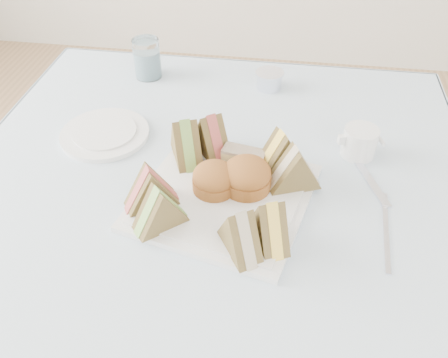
# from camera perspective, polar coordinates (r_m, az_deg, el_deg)

# --- Properties ---
(table) EXTENTS (0.90, 0.90, 0.74)m
(table) POSITION_cam_1_polar(r_m,az_deg,el_deg) (1.20, -1.05, -13.95)
(table) COLOR brown
(table) RESTS_ON floor
(tablecloth) EXTENTS (1.02, 1.02, 0.01)m
(tablecloth) POSITION_cam_1_polar(r_m,az_deg,el_deg) (0.92, -1.33, -0.58)
(tablecloth) COLOR silver
(tablecloth) RESTS_ON table
(serving_plate) EXTENTS (0.36, 0.36, 0.01)m
(serving_plate) POSITION_cam_1_polar(r_m,az_deg,el_deg) (0.88, 0.00, -2.15)
(serving_plate) COLOR white
(serving_plate) RESTS_ON tablecloth
(sandwich_fl_a) EXTENTS (0.11, 0.09, 0.09)m
(sandwich_fl_a) POSITION_cam_1_polar(r_m,az_deg,el_deg) (0.84, -8.86, -0.90)
(sandwich_fl_a) COLOR olive
(sandwich_fl_a) RESTS_ON serving_plate
(sandwich_fl_b) EXTENTS (0.10, 0.09, 0.08)m
(sandwich_fl_b) POSITION_cam_1_polar(r_m,az_deg,el_deg) (0.80, -7.78, -3.33)
(sandwich_fl_b) COLOR olive
(sandwich_fl_b) RESTS_ON serving_plate
(sandwich_fr_a) EXTENTS (0.08, 0.10, 0.08)m
(sandwich_fr_a) POSITION_cam_1_polar(r_m,az_deg,el_deg) (0.77, 5.59, -5.07)
(sandwich_fr_a) COLOR olive
(sandwich_fr_a) RESTS_ON serving_plate
(sandwich_fr_b) EXTENTS (0.09, 0.10, 0.08)m
(sandwich_fr_b) POSITION_cam_1_polar(r_m,az_deg,el_deg) (0.76, 1.96, -6.25)
(sandwich_fr_b) COLOR olive
(sandwich_fr_b) RESTS_ON serving_plate
(sandwich_bl_a) EXTENTS (0.09, 0.11, 0.09)m
(sandwich_bl_a) POSITION_cam_1_polar(r_m,az_deg,el_deg) (0.93, -4.63, 4.76)
(sandwich_bl_a) COLOR olive
(sandwich_bl_a) RESTS_ON serving_plate
(sandwich_bl_b) EXTENTS (0.10, 0.11, 0.09)m
(sandwich_bl_b) POSITION_cam_1_polar(r_m,az_deg,el_deg) (0.95, -1.56, 5.46)
(sandwich_bl_b) COLOR olive
(sandwich_bl_b) RESTS_ON serving_plate
(sandwich_br_a) EXTENTS (0.11, 0.08, 0.09)m
(sandwich_br_a) POSITION_cam_1_polar(r_m,az_deg,el_deg) (0.88, 8.48, 1.44)
(sandwich_br_a) COLOR olive
(sandwich_br_a) RESTS_ON serving_plate
(sandwich_br_b) EXTENTS (0.11, 0.09, 0.09)m
(sandwich_br_b) POSITION_cam_1_polar(r_m,az_deg,el_deg) (0.91, 6.83, 3.42)
(sandwich_br_b) COLOR olive
(sandwich_br_b) RESTS_ON serving_plate
(scone_left) EXTENTS (0.10, 0.10, 0.06)m
(scone_left) POSITION_cam_1_polar(r_m,az_deg,el_deg) (0.87, -1.18, 0.05)
(scone_left) COLOR #9C5330
(scone_left) RESTS_ON serving_plate
(scone_right) EXTENTS (0.11, 0.11, 0.06)m
(scone_right) POSITION_cam_1_polar(r_m,az_deg,el_deg) (0.87, 2.76, 0.40)
(scone_right) COLOR #9C5330
(scone_right) RESTS_ON serving_plate
(pastry_slice) EXTENTS (0.09, 0.05, 0.04)m
(pastry_slice) POSITION_cam_1_polar(r_m,az_deg,el_deg) (0.93, 2.42, 2.51)
(pastry_slice) COLOR tan
(pastry_slice) RESTS_ON serving_plate
(side_plate) EXTENTS (0.22, 0.22, 0.01)m
(side_plate) POSITION_cam_1_polar(r_m,az_deg,el_deg) (1.07, -14.13, 5.28)
(side_plate) COLOR white
(side_plate) RESTS_ON tablecloth
(water_glass) EXTENTS (0.09, 0.09, 0.10)m
(water_glass) POSITION_cam_1_polar(r_m,az_deg,el_deg) (1.25, -9.24, 14.12)
(water_glass) COLOR white
(water_glass) RESTS_ON tablecloth
(tea_strainer) EXTENTS (0.09, 0.09, 0.04)m
(tea_strainer) POSITION_cam_1_polar(r_m,az_deg,el_deg) (1.20, 5.47, 11.68)
(tea_strainer) COLOR silver
(tea_strainer) RESTS_ON tablecloth
(knife) EXTENTS (0.08, 0.19, 0.00)m
(knife) POSITION_cam_1_polar(r_m,az_deg,el_deg) (0.98, 16.57, 0.72)
(knife) COLOR silver
(knife) RESTS_ON tablecloth
(fork) EXTENTS (0.02, 0.16, 0.00)m
(fork) POSITION_cam_1_polar(r_m,az_deg,el_deg) (0.86, 18.94, -6.73)
(fork) COLOR silver
(fork) RESTS_ON tablecloth
(creamer_jug) EXTENTS (0.09, 0.09, 0.06)m
(creamer_jug) POSITION_cam_1_polar(r_m,az_deg,el_deg) (1.01, 16.00, 4.29)
(creamer_jug) COLOR white
(creamer_jug) RESTS_ON tablecloth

